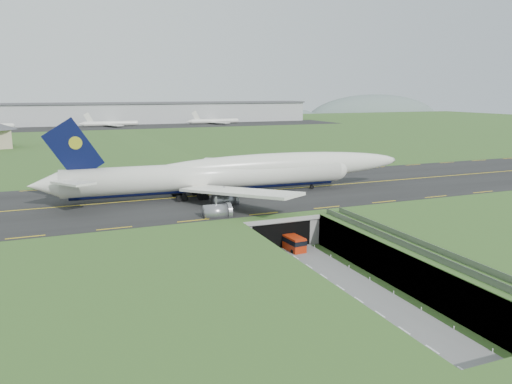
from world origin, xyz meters
name	(u,v)px	position (x,y,z in m)	size (l,w,h in m)	color
ground	(301,262)	(0.00, 0.00, 0.00)	(900.00, 900.00, 0.00)	#345622
airfield_deck	(301,246)	(0.00, 0.00, 3.00)	(800.00, 800.00, 6.00)	gray
trench_road	(322,276)	(0.00, -7.50, 0.10)	(12.00, 75.00, 0.20)	slate
taxiway	(236,193)	(0.00, 33.00, 6.09)	(800.00, 44.00, 0.18)	black
tunnel_portal	(264,221)	(0.00, 16.71, 3.33)	(17.00, 22.30, 6.00)	gray
guideway	(428,258)	(11.00, -19.11, 5.32)	(3.00, 53.00, 7.05)	#A8A8A3
jumbo_jet	(236,173)	(-0.74, 31.28, 11.06)	(86.44, 56.96, 18.86)	white
shuttle_tram	(292,242)	(1.47, 6.73, 1.54)	(3.10, 6.95, 2.78)	#B3280B
cargo_terminal	(109,113)	(-0.03, 299.41, 13.96)	(320.00, 67.00, 15.60)	#B2B2B2
distant_hills	(162,125)	(64.38, 430.00, -4.00)	(700.00, 91.00, 60.00)	slate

